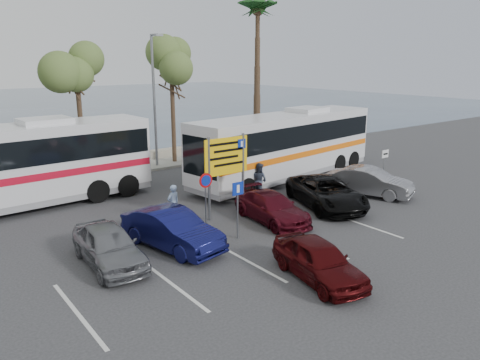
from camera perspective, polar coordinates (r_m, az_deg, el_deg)
ground at (r=17.76m, az=1.79°, el=-7.72°), size 120.00×120.00×0.00m
kerb_strip at (r=29.45m, az=-15.60°, el=0.97°), size 44.00×2.40×0.15m
seawall at (r=31.23m, az=-17.01°, el=2.05°), size 48.00×0.80×0.60m
tree_mid at (r=28.17m, az=-19.44°, el=13.63°), size 3.20×3.20×8.00m
tree_right at (r=30.60m, az=-8.37°, el=13.38°), size 3.20×3.20×7.40m
palm_tree at (r=34.69m, az=2.18°, el=19.77°), size 4.80×4.80×11.20m
street_lamp_right at (r=29.55m, az=-10.38°, el=10.21°), size 0.45×1.15×8.01m
direction_sign at (r=20.05m, az=-1.67°, el=2.18°), size 2.20×0.12×3.60m
sign_no_stop at (r=18.73m, az=-4.19°, el=-1.45°), size 0.60×0.08×2.35m
sign_parking at (r=17.73m, az=-0.28°, el=-2.70°), size 0.50×0.07×2.25m
sign_taxi at (r=25.25m, az=17.17°, el=1.78°), size 0.50×0.07×2.20m
lane_markings at (r=16.38m, az=0.88°, el=-9.68°), size 12.02×4.20×0.01m
coach_bus_left at (r=23.29m, az=-26.80°, el=1.01°), size 13.26×3.47×4.09m
coach_bus_right at (r=26.71m, az=5.58°, el=3.96°), size 12.99×4.36×3.97m
car_silver_a at (r=16.36m, az=-15.70°, el=-7.69°), size 1.85×4.12×1.38m
car_blue at (r=17.28m, az=-8.29°, el=-5.98°), size 2.33×4.53×1.42m
car_maroon at (r=19.92m, az=3.88°, el=-3.37°), size 2.12×4.33×1.21m
car_red at (r=14.99m, az=9.57°, el=-9.63°), size 2.22×3.98×1.28m
suv_black at (r=22.17m, az=10.47°, el=-1.48°), size 3.88×5.49×1.39m
car_silver_b at (r=24.54m, az=15.49°, el=-0.19°), size 2.88×4.51×1.40m
pedestrian_near at (r=19.87m, az=-8.14°, el=-2.88°), size 0.66×0.49×1.65m
pedestrian_far at (r=23.24m, az=2.35°, el=-0.02°), size 0.81×0.96×1.76m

